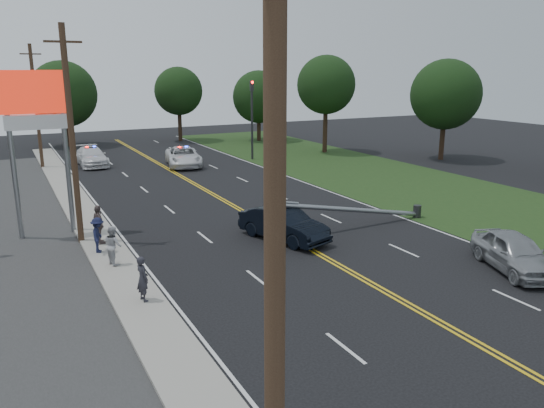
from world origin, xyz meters
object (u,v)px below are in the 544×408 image
utility_pole_far (36,106)px  crashed_sedan (283,224)px  traffic_signal (252,113)px  emergency_a (183,157)px  utility_pole_near (275,304)px  bystander_b (113,245)px  utility_pole_mid (72,136)px  waiting_sedan (514,252)px  bystander_c (98,235)px  bystander_d (99,225)px  emergency_b (91,157)px  pylon_sign (35,114)px  bystander_a (143,279)px  fallen_streetlight (360,210)px

utility_pole_far → crashed_sedan: (8.78, -26.09, -4.30)m
traffic_signal → emergency_a: 7.52m
utility_pole_near → bystander_b: 16.53m
utility_pole_mid → waiting_sedan: bearing=-38.1°
utility_pole_far → bystander_c: utility_pole_far is taller
waiting_sedan → bystander_d: bystander_d is taller
utility_pole_far → utility_pole_mid: bearing=-90.0°
emergency_b → bystander_c: (-3.40, -23.46, 0.13)m
waiting_sedan → emergency_a: emergency_a is taller
traffic_signal → pylon_sign: bearing=-139.6°
utility_pole_near → utility_pole_far: size_ratio=1.00×
crashed_sedan → bystander_a: bearing=-170.2°
traffic_signal → crashed_sedan: traffic_signal is taller
traffic_signal → utility_pole_mid: size_ratio=0.70×
pylon_sign → fallen_streetlight: 16.66m
emergency_a → waiting_sedan: bearing=-70.2°
bystander_a → utility_pole_far: bearing=-10.5°
utility_pole_far → bystander_c: (0.46, -24.20, -4.17)m
emergency_b → utility_pole_near: bearing=-95.8°
fallen_streetlight → emergency_a: 21.73m
bystander_a → waiting_sedan: bearing=-117.1°
crashed_sedan → bystander_c: bystander_c is taller
crashed_sedan → bystander_b: 8.02m
utility_pole_near → utility_pole_far: bearing=90.0°
pylon_sign → bystander_a: 11.58m
utility_pole_near → utility_pole_far: (0.00, 42.00, 0.00)m
pylon_sign → utility_pole_near: bearing=-86.6°
utility_pole_far → bystander_c: 24.56m
emergency_b → bystander_c: 23.71m
waiting_sedan → bystander_c: size_ratio=2.90×
bystander_b → emergency_a: bearing=-39.2°
bystander_b → fallen_streetlight: bearing=-104.1°
waiting_sedan → bystander_a: 14.79m
waiting_sedan → emergency_a: 29.86m
bystander_c → utility_pole_far: bearing=18.5°
utility_pole_far → emergency_a: size_ratio=1.73×
waiting_sedan → pylon_sign: bearing=160.6°
traffic_signal → utility_pole_near: 41.84m
traffic_signal → bystander_d: traffic_signal is taller
pylon_sign → bystander_c: 6.82m
utility_pole_mid → bystander_c: utility_pole_mid is taller
bystander_d → waiting_sedan: bearing=-137.2°
crashed_sedan → emergency_a: 21.76m
fallen_streetlight → crashed_sedan: size_ratio=1.96×
utility_pole_near → traffic_signal: bearing=65.3°
utility_pole_near → waiting_sedan: (15.26, 8.05, -4.30)m
emergency_b → bystander_b: (-3.10, -25.28, 0.15)m
utility_pole_near → crashed_sedan: 18.67m
traffic_signal → waiting_sedan: 30.23m
emergency_a → bystander_c: bearing=-106.4°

